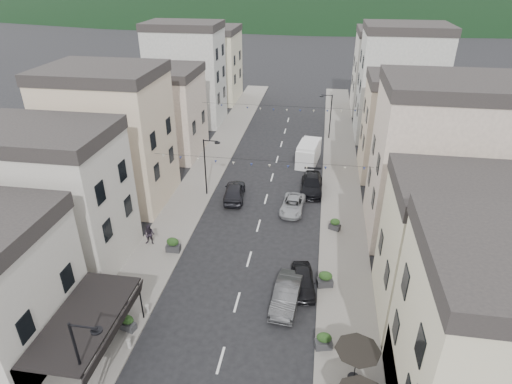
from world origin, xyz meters
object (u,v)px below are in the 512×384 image
Objects in this scene: parked_car_d at (312,184)px; parked_car_e at (234,191)px; parked_car_a at (303,281)px; pedestrian_b at (150,235)px; pedestrian_a at (125,300)px; delivery_van at (309,152)px; parked_car_b at (287,294)px; parked_car_c at (293,205)px.

parked_car_e is (-7.55, -2.89, 0.06)m from parked_car_d.
pedestrian_b reaches higher than parked_car_a.
parked_car_d is 22.73m from pedestrian_a.
delivery_van reaches higher than pedestrian_b.
pedestrian_a is at bearing -104.63° from delivery_van.
parked_car_a is 1.97m from parked_car_b.
parked_car_e reaches higher than parked_car_b.
parked_car_a is 0.84× the size of parked_car_e.
parked_car_b is (-1.02, -1.69, 0.09)m from parked_car_a.
parked_car_d reaches higher than parked_car_a.
delivery_van is 22.62m from pedestrian_b.
parked_car_d is 2.97× the size of pedestrian_a.
parked_car_a is 0.92× the size of parked_car_c.
parked_car_d is 17.50m from pedestrian_b.
pedestrian_b is (-1.28, 7.72, 0.01)m from pedestrian_a.
pedestrian_b is at bearing 52.84° from parked_car_e.
parked_car_c is 4.63m from parked_car_d.
parked_car_e is (-7.56, 12.44, 0.13)m from parked_car_a.
parked_car_c is at bearing 98.21° from parked_car_b.
parked_car_e is at bearing 56.13° from pedestrian_b.
pedestrian_b is (-5.35, -8.93, 0.20)m from parked_car_e.
parked_car_b is at bearing -0.56° from pedestrian_a.
parked_car_b is 2.63× the size of pedestrian_b.
pedestrian_b reaches higher than parked_car_c.
parked_car_e is at bearing 113.32° from parked_car_a.
parked_car_c is at bearing 30.63° from pedestrian_b.
parked_car_e is 0.86× the size of delivery_van.
pedestrian_b is at bearing 85.53° from pedestrian_a.
parked_car_a is at bearing 115.01° from parked_car_e.
pedestrian_b is (-11.27, -7.49, 0.41)m from parked_car_c.
parked_car_e is at bearing 62.36° from pedestrian_a.
parked_car_a is at bearing -18.18° from pedestrian_b.
parked_car_d is at bearing 73.60° from parked_car_c.
parked_car_d is at bearing -165.28° from parked_car_e.
parked_car_d is 0.94× the size of delivery_van.
parked_car_c is 0.84× the size of parked_car_d.
parked_car_c is 18.20m from pedestrian_a.
parked_car_a is 11.12m from parked_car_c.
parked_car_a is 0.72× the size of delivery_van.
parked_car_c is 2.46× the size of pedestrian_b.
delivery_van is (-0.70, 7.23, 0.50)m from parked_car_d.
delivery_van reaches higher than parked_car_b.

